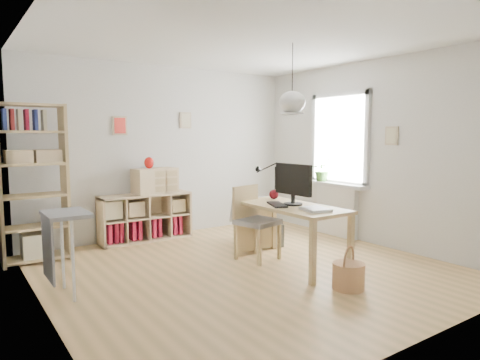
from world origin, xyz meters
TOP-DOWN VIEW (x-y plane):
  - ground at (0.00, 0.00)m, footprint 4.50×4.50m
  - room_shell at (0.55, -0.15)m, footprint 4.50×4.50m
  - window_unit at (2.23, 0.60)m, footprint 0.07×1.16m
  - radiator at (2.19, 0.60)m, footprint 0.10×0.80m
  - windowsill at (2.14, 0.60)m, footprint 0.22×1.20m
  - desk at (0.55, -0.15)m, footprint 0.70×1.50m
  - cube_shelf at (-0.47, 2.08)m, footprint 1.40×0.38m
  - tall_bookshelf at (-2.04, 1.80)m, footprint 0.80×0.38m
  - side_table at (-2.04, 0.35)m, footprint 0.40×0.55m
  - chair at (0.33, 0.32)m, footprint 0.55×0.55m
  - wicker_basket at (0.49, -1.14)m, footprint 0.34×0.34m
  - storage_chest at (0.83, 0.90)m, footprint 0.83×0.88m
  - monitor at (0.59, -0.15)m, footprint 0.23×0.58m
  - keyboard at (0.40, -0.07)m, footprint 0.32×0.45m
  - task_lamp at (0.61, 0.43)m, footprint 0.43×0.16m
  - yarn_ball at (0.69, 0.36)m, footprint 0.13×0.13m
  - paper_tray at (0.52, -0.60)m, footprint 0.33×0.38m
  - drawer_chest at (-0.29, 2.04)m, footprint 0.71×0.39m
  - red_vase at (-0.38, 2.04)m, footprint 0.14×0.14m
  - potted_plant at (2.12, 0.88)m, footprint 0.43×0.40m

SIDE VIEW (x-z plane):
  - ground at x=0.00m, z-range 0.00..0.00m
  - wicker_basket at x=0.49m, z-range -0.08..0.38m
  - storage_chest at x=0.83m, z-range -0.12..0.56m
  - cube_shelf at x=-0.47m, z-range -0.06..0.66m
  - radiator at x=2.19m, z-range 0.00..0.80m
  - chair at x=0.33m, z-range 0.07..1.02m
  - desk at x=0.55m, z-range 0.28..1.03m
  - side_table at x=-2.04m, z-range 0.24..1.09m
  - keyboard at x=0.40m, z-range 0.75..0.77m
  - paper_tray at x=0.52m, z-range 0.75..0.78m
  - yarn_ball at x=0.69m, z-range 0.75..0.88m
  - windowsill at x=2.14m, z-range 0.80..0.86m
  - drawer_chest at x=-0.29m, z-range 0.72..1.10m
  - monitor at x=0.59m, z-range 0.78..1.29m
  - potted_plant at x=2.12m, z-range 0.86..1.23m
  - task_lamp at x=0.61m, z-range 0.83..1.29m
  - tall_bookshelf at x=-2.04m, z-range 0.09..2.09m
  - red_vase at x=-0.38m, z-range 1.10..1.28m
  - window_unit at x=2.23m, z-range 0.82..2.28m
  - room_shell at x=0.55m, z-range -0.25..4.25m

